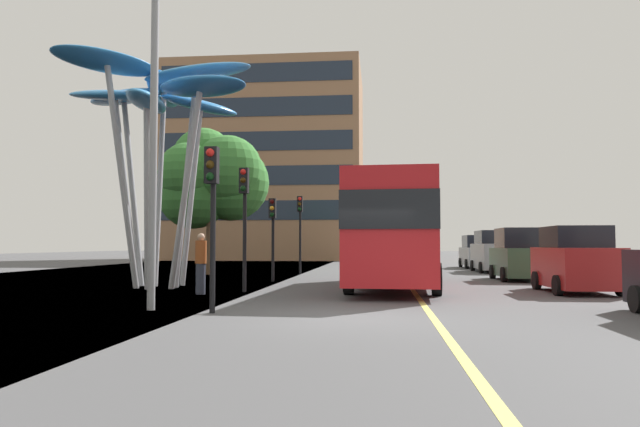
% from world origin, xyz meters
% --- Properties ---
extents(ground, '(120.00, 240.00, 0.10)m').
position_xyz_m(ground, '(-0.71, 0.00, -0.05)').
color(ground, '#4C4C4F').
extents(red_bus, '(3.21, 10.41, 3.80)m').
position_xyz_m(red_bus, '(1.05, 8.20, 2.08)').
color(red_bus, red).
rests_on(red_bus, ground).
extents(leaf_sculpture, '(8.08, 7.38, 7.89)m').
position_xyz_m(leaf_sculpture, '(-7.36, 7.84, 6.51)').
color(leaf_sculpture, '#9EA0A5').
rests_on(leaf_sculpture, ground).
extents(traffic_light_kerb_near, '(0.28, 0.42, 3.62)m').
position_xyz_m(traffic_light_kerb_near, '(-3.10, 0.34, 2.62)').
color(traffic_light_kerb_near, black).
rests_on(traffic_light_kerb_near, ground).
extents(traffic_light_kerb_far, '(0.28, 0.42, 3.90)m').
position_xyz_m(traffic_light_kerb_far, '(-3.70, 6.04, 2.82)').
color(traffic_light_kerb_far, black).
rests_on(traffic_light_kerb_far, ground).
extents(traffic_light_island_mid, '(0.28, 0.42, 3.35)m').
position_xyz_m(traffic_light_island_mid, '(-3.75, 11.32, 2.43)').
color(traffic_light_island_mid, black).
rests_on(traffic_light_island_mid, ground).
extents(traffic_light_opposite, '(0.28, 0.42, 3.93)m').
position_xyz_m(traffic_light_opposite, '(-3.46, 17.42, 2.84)').
color(traffic_light_opposite, black).
rests_on(traffic_light_opposite, ground).
extents(car_parked_mid, '(1.97, 3.81, 2.06)m').
position_xyz_m(car_parked_mid, '(6.59, 6.90, 0.97)').
color(car_parked_mid, maroon).
rests_on(car_parked_mid, ground).
extents(car_parked_far, '(1.95, 3.84, 2.17)m').
position_xyz_m(car_parked_far, '(6.32, 13.11, 1.01)').
color(car_parked_far, '#2D5138').
rests_on(car_parked_far, ground).
extents(car_side_street, '(2.01, 4.59, 2.24)m').
position_xyz_m(car_side_street, '(6.68, 20.52, 1.06)').
color(car_side_street, gray).
rests_on(car_side_street, ground).
extents(car_far_side, '(1.97, 4.48, 2.07)m').
position_xyz_m(car_far_side, '(6.73, 26.06, 0.97)').
color(car_far_side, gray).
rests_on(car_far_side, ground).
extents(street_lamp, '(1.35, 0.44, 8.89)m').
position_xyz_m(street_lamp, '(-4.41, 0.90, 5.51)').
color(street_lamp, gray).
rests_on(street_lamp, ground).
extents(tree_pavement_near, '(5.55, 4.62, 7.46)m').
position_xyz_m(tree_pavement_near, '(-7.85, 16.77, 4.86)').
color(tree_pavement_near, brown).
rests_on(tree_pavement_near, ground).
extents(pedestrian, '(0.34, 0.34, 1.83)m').
position_xyz_m(pedestrian, '(-4.82, 5.18, 0.92)').
color(pedestrian, '#2D3342').
rests_on(pedestrian, ground).
extents(backdrop_building, '(18.98, 12.34, 18.99)m').
position_xyz_m(backdrop_building, '(-10.72, 46.60, 9.50)').
color(backdrop_building, '#936B4C').
rests_on(backdrop_building, ground).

